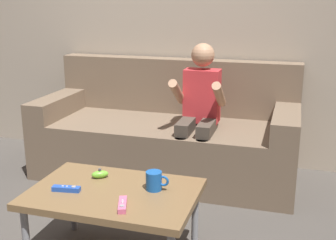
{
  "coord_description": "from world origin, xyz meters",
  "views": [
    {
      "loc": [
        1.09,
        -1.72,
        1.32
      ],
      "look_at": [
        0.36,
        0.71,
        0.6
      ],
      "focal_mm": 46.21,
      "sensor_mm": 36.0,
      "label": 1
    }
  ],
  "objects": [
    {
      "name": "game_remote_pink_near_edge",
      "position": [
        0.38,
        -0.07,
        0.41
      ],
      "size": [
        0.08,
        0.14,
        0.03
      ],
      "color": "pink",
      "rests_on": "coffee_table"
    },
    {
      "name": "game_remote_blue_far_corner",
      "position": [
        0.05,
        0.01,
        0.41
      ],
      "size": [
        0.14,
        0.06,
        0.03
      ],
      "color": "blue",
      "rests_on": "coffee_table"
    },
    {
      "name": "wall_back",
      "position": [
        0.0,
        1.71,
        1.25
      ],
      "size": [
        4.83,
        0.05,
        2.5
      ],
      "primitive_type": "cube",
      "color": "#B2A38E",
      "rests_on": "ground"
    },
    {
      "name": "coffee_table",
      "position": [
        0.27,
        0.09,
        0.36
      ],
      "size": [
        0.83,
        0.56,
        0.4
      ],
      "color": "brown",
      "rests_on": "ground"
    },
    {
      "name": "nunchuk_lime",
      "position": [
        0.13,
        0.21,
        0.42
      ],
      "size": [
        0.1,
        0.09,
        0.05
      ],
      "color": "#72C638",
      "rests_on": "coffee_table"
    },
    {
      "name": "couch",
      "position": [
        0.18,
        1.32,
        0.3
      ],
      "size": [
        1.93,
        0.8,
        0.86
      ],
      "color": "#75604C",
      "rests_on": "ground"
    },
    {
      "name": "coffee_mug",
      "position": [
        0.46,
        0.15,
        0.45
      ],
      "size": [
        0.12,
        0.08,
        0.09
      ],
      "color": "#1959B2",
      "rests_on": "coffee_table"
    },
    {
      "name": "person_seated_on_couch",
      "position": [
        0.46,
        1.13,
        0.58
      ],
      "size": [
        0.35,
        0.43,
        1.02
      ],
      "color": "#4C4238",
      "rests_on": "ground"
    }
  ]
}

